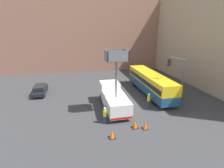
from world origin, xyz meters
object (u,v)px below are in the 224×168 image
at_px(road_worker_near_truck, 105,115).
at_px(road_worker_directing, 149,100).
at_px(utility_truck, 113,97).
at_px(parked_car_curbside, 40,89).
at_px(traffic_light_pole, 178,71).
at_px(traffic_cone_far_side, 145,126).
at_px(traffic_cone_near_truck, 112,135).
at_px(traffic_cone_mid_road, 135,125).
at_px(city_bus, 151,82).

relative_size(road_worker_near_truck, road_worker_directing, 1.06).
bearing_deg(utility_truck, parked_car_curbside, 143.67).
distance_m(traffic_light_pole, traffic_cone_far_side, 10.09).
height_order(traffic_cone_near_truck, traffic_cone_mid_road, traffic_cone_mid_road).
bearing_deg(road_worker_directing, utility_truck, 52.92).
xyz_separation_m(city_bus, road_worker_near_truck, (-8.17, -6.96, -0.90)).
bearing_deg(parked_car_curbside, traffic_light_pole, -18.16).
xyz_separation_m(road_worker_directing, parked_car_curbside, (-13.93, 7.65, -0.16)).
xyz_separation_m(utility_truck, traffic_light_pole, (9.07, 0.92, 2.50)).
bearing_deg(road_worker_directing, traffic_light_pole, -100.97).
bearing_deg(road_worker_near_truck, parked_car_curbside, 34.60).
bearing_deg(traffic_cone_mid_road, utility_truck, 102.42).
height_order(traffic_cone_mid_road, parked_car_curbside, parked_car_curbside).
distance_m(road_worker_near_truck, traffic_cone_near_truck, 2.67).
bearing_deg(traffic_cone_far_side, traffic_cone_mid_road, 156.43).
height_order(traffic_light_pole, traffic_cone_mid_road, traffic_light_pole).
xyz_separation_m(city_bus, parked_car_curbside, (-16.04, 3.42, -1.12)).
bearing_deg(traffic_light_pole, parked_car_curbside, 161.84).
relative_size(traffic_cone_near_truck, traffic_cone_mid_road, 0.98).
height_order(road_worker_directing, parked_car_curbside, road_worker_directing).
distance_m(utility_truck, traffic_cone_mid_road, 5.08).
xyz_separation_m(traffic_cone_mid_road, traffic_cone_far_side, (0.90, -0.39, -0.04)).
bearing_deg(city_bus, traffic_cone_near_truck, 159.16).
bearing_deg(road_worker_directing, traffic_cone_far_side, 123.41).
distance_m(road_worker_directing, parked_car_curbside, 15.89).
distance_m(traffic_light_pole, traffic_cone_near_truck, 13.15).
relative_size(road_worker_near_truck, traffic_cone_near_truck, 2.60).
distance_m(traffic_light_pole, road_worker_near_truck, 11.98).
bearing_deg(parked_car_curbside, traffic_cone_far_side, -46.75).
distance_m(road_worker_directing, traffic_cone_far_side, 5.23).
bearing_deg(traffic_cone_mid_road, road_worker_directing, 51.91).
relative_size(traffic_cone_far_side, parked_car_curbside, 0.14).
distance_m(city_bus, traffic_cone_near_truck, 12.56).
xyz_separation_m(city_bus, traffic_cone_near_truck, (-8.01, -9.56, -1.49)).
bearing_deg(road_worker_directing, city_bus, -55.64).
xyz_separation_m(road_worker_near_truck, traffic_cone_far_side, (3.66, -1.87, -0.62)).
height_order(road_worker_directing, traffic_cone_near_truck, road_worker_directing).
relative_size(road_worker_near_truck, traffic_cone_mid_road, 2.54).
relative_size(road_worker_directing, traffic_cone_near_truck, 2.46).
relative_size(road_worker_directing, traffic_cone_mid_road, 2.41).
height_order(city_bus, parked_car_curbside, city_bus).
height_order(utility_truck, traffic_cone_near_truck, utility_truck).
relative_size(city_bus, traffic_cone_mid_road, 16.21).
bearing_deg(traffic_light_pole, road_worker_directing, -161.89).
bearing_deg(utility_truck, traffic_light_pole, 5.82).
bearing_deg(road_worker_near_truck, traffic_cone_near_truck, -179.01).
bearing_deg(road_worker_near_truck, traffic_cone_mid_road, -120.85).
relative_size(traffic_light_pole, traffic_cone_mid_road, 8.24).
height_order(city_bus, traffic_cone_far_side, city_bus).
bearing_deg(utility_truck, city_bus, 29.16).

